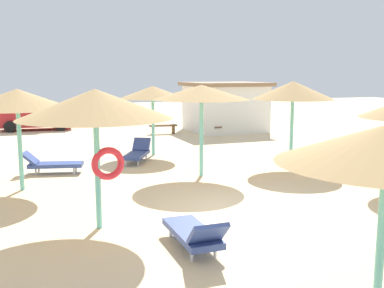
% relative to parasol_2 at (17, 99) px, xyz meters
% --- Properties ---
extents(ground_plane, '(80.00, 80.00, 0.00)m').
position_rel_parasol_2_xyz_m(ground_plane, '(4.67, -4.05, -2.53)').
color(ground_plane, beige).
extents(parasol_2, '(2.91, 2.91, 2.81)m').
position_rel_parasol_2_xyz_m(parasol_2, '(0.00, 0.00, 0.00)').
color(parasol_2, '#6BC6BC').
rests_on(parasol_2, ground).
extents(parasol_3, '(2.64, 2.64, 2.73)m').
position_rel_parasol_2_xyz_m(parasol_3, '(4.90, 4.01, -0.05)').
color(parasol_3, '#6BC6BC').
rests_on(parasol_3, ground).
extents(parasol_4, '(3.14, 3.14, 2.91)m').
position_rel_parasol_2_xyz_m(parasol_4, '(1.53, -3.88, 0.06)').
color(parasol_4, '#6BC6BC').
rests_on(parasol_4, ground).
extents(parasol_6, '(3.00, 3.00, 2.87)m').
position_rel_parasol_2_xyz_m(parasol_6, '(5.33, -0.10, 0.11)').
color(parasol_6, '#6BC6BC').
rests_on(parasol_6, ground).
extents(parasol_8, '(2.79, 2.79, 2.96)m').
position_rel_parasol_2_xyz_m(parasol_8, '(8.79, 0.17, 0.11)').
color(parasol_8, '#6BC6BC').
rests_on(parasol_8, ground).
extents(lounger_2, '(1.98, 1.07, 0.74)m').
position_rel_parasol_2_xyz_m(lounger_2, '(0.90, 1.93, -2.21)').
color(lounger_2, '#33478C').
rests_on(lounger_2, ground).
extents(lounger_3, '(1.44, 1.94, 0.78)m').
position_rel_parasol_2_xyz_m(lounger_3, '(3.97, 2.88, -2.21)').
color(lounger_3, '#33478C').
rests_on(lounger_3, ground).
extents(lounger_4, '(0.64, 1.87, 0.76)m').
position_rel_parasol_2_xyz_m(lounger_4, '(2.99, -5.69, -2.21)').
color(lounger_4, '#33478C').
rests_on(lounger_4, ground).
extents(bench_0, '(0.43, 1.51, 0.49)m').
position_rel_parasol_2_xyz_m(bench_0, '(9.49, 8.83, -2.18)').
color(bench_0, brown).
rests_on(bench_0, ground).
extents(bench_1, '(1.54, 0.61, 0.49)m').
position_rel_parasol_2_xyz_m(bench_1, '(7.08, 9.93, -2.18)').
color(bench_1, brown).
rests_on(bench_1, ground).
extents(parked_car, '(4.11, 2.21, 1.72)m').
position_rel_parasol_2_xyz_m(parked_car, '(0.69, 14.15, -1.71)').
color(parked_car, '#B21E23').
rests_on(parked_car, ground).
extents(beach_cabana, '(4.23, 3.97, 2.73)m').
position_rel_parasol_2_xyz_m(beach_cabana, '(10.69, 9.91, -1.14)').
color(beach_cabana, white).
rests_on(beach_cabana, ground).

